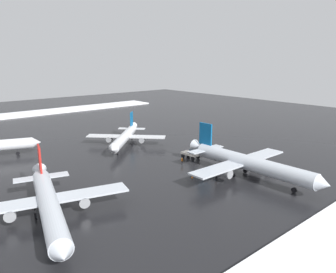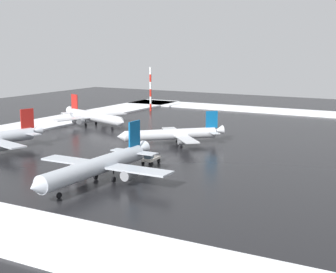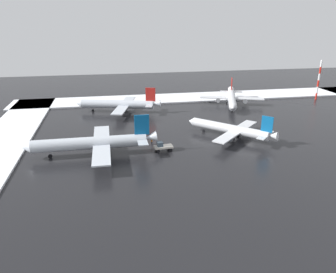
% 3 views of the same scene
% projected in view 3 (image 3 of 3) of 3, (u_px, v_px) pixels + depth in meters
% --- Properties ---
extents(ground_plane, '(240.00, 240.00, 0.00)m').
position_uv_depth(ground_plane, '(250.00, 137.00, 92.02)').
color(ground_plane, black).
extents(snow_bank_far, '(152.00, 16.00, 0.50)m').
position_uv_depth(snow_bank_far, '(201.00, 97.00, 138.17)').
color(snow_bank_far, white).
rests_on(snow_bank_far, ground_plane).
extents(airplane_parked_starboard, '(32.12, 26.54, 9.57)m').
position_uv_depth(airplane_parked_starboard, '(93.00, 143.00, 78.92)').
color(airplane_parked_starboard, silver).
rests_on(airplane_parked_starboard, ground_plane).
extents(airplane_distant_tail, '(20.80, 21.20, 7.97)m').
position_uv_depth(airplane_distant_tail, '(231.00, 129.00, 90.46)').
color(airplane_distant_tail, silver).
rests_on(airplane_distant_tail, ground_plane).
extents(airplane_foreground_jet, '(24.02, 28.46, 8.72)m').
position_uv_depth(airplane_foreground_jet, '(232.00, 98.00, 124.32)').
color(airplane_foreground_jet, silver).
rests_on(airplane_foreground_jet, ground_plane).
extents(airplane_far_rear, '(29.88, 25.10, 9.01)m').
position_uv_depth(airplane_far_rear, '(119.00, 104.00, 115.36)').
color(airplane_far_rear, silver).
rests_on(airplane_far_rear, ground_plane).
extents(pushback_tug, '(4.76, 2.62, 2.50)m').
position_uv_depth(pushback_tug, '(163.00, 146.00, 81.98)').
color(pushback_tug, silver).
rests_on(pushback_tug, ground_plane).
extents(ground_crew_beside_wing, '(0.36, 0.36, 1.71)m').
position_uv_depth(ground_crew_beside_wing, '(108.00, 142.00, 85.43)').
color(ground_crew_beside_wing, black).
rests_on(ground_crew_beside_wing, ground_plane).
extents(ground_crew_by_nose_gear, '(0.36, 0.36, 1.71)m').
position_uv_depth(ground_crew_by_nose_gear, '(152.00, 141.00, 86.33)').
color(ground_crew_by_nose_gear, black).
rests_on(ground_crew_by_nose_gear, ground_plane).
extents(antenna_mast, '(0.70, 0.70, 15.94)m').
position_uv_depth(antenna_mast, '(319.00, 80.00, 132.35)').
color(antenna_mast, red).
rests_on(antenna_mast, ground_plane).
extents(traffic_cone_near_nose, '(0.36, 0.36, 0.55)m').
position_uv_depth(traffic_cone_near_nose, '(122.00, 140.00, 89.19)').
color(traffic_cone_near_nose, orange).
rests_on(traffic_cone_near_nose, ground_plane).
extents(traffic_cone_mid_line, '(0.36, 0.36, 0.55)m').
position_uv_depth(traffic_cone_mid_line, '(130.00, 144.00, 86.01)').
color(traffic_cone_mid_line, orange).
rests_on(traffic_cone_mid_line, ground_plane).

